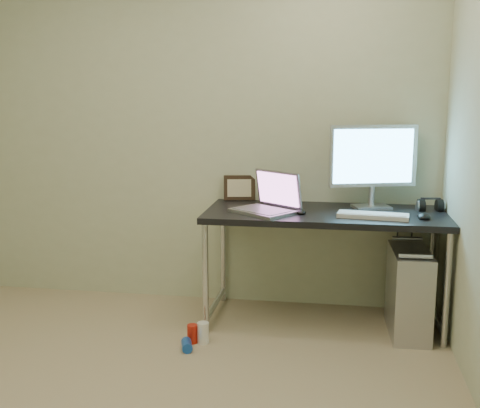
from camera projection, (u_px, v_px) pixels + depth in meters
name	position (u px, v px, depth m)	size (l,w,h in m)	color
wall_back	(189.00, 129.00, 4.26)	(3.50, 0.02, 2.50)	beige
desk	(325.00, 224.00, 3.89)	(1.54, 0.67, 0.75)	black
tower_computer	(409.00, 292.00, 3.78)	(0.25, 0.53, 0.58)	#B8B7BC
cable_a	(396.00, 255.00, 4.14)	(0.01, 0.01, 0.70)	black
cable_b	(410.00, 259.00, 4.11)	(0.01, 0.01, 0.72)	black
can_red	(192.00, 334.00, 3.67)	(0.06, 0.06, 0.11)	red
can_white	(203.00, 333.00, 3.66)	(0.07, 0.07, 0.13)	white
can_blue	(187.00, 345.00, 3.57)	(0.06, 0.06, 0.11)	blue
laptop	(269.00, 202.00, 3.86)	(0.48, 0.47, 0.26)	#B4B5BB
monitor	(373.00, 160.00, 3.93)	(0.57, 0.23, 0.55)	#B4B5BB
keyboard	(373.00, 215.00, 3.69)	(0.43, 0.14, 0.03)	silver
mouse_right	(424.00, 215.00, 3.66)	(0.08, 0.12, 0.04)	black
mouse_left	(301.00, 211.00, 3.81)	(0.06, 0.10, 0.04)	black
headphones	(430.00, 206.00, 3.90)	(0.17, 0.10, 0.11)	black
picture_frame	(239.00, 188.00, 4.26)	(0.22, 0.03, 0.18)	black
webcam	(268.00, 188.00, 4.21)	(0.04, 0.03, 0.13)	silver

